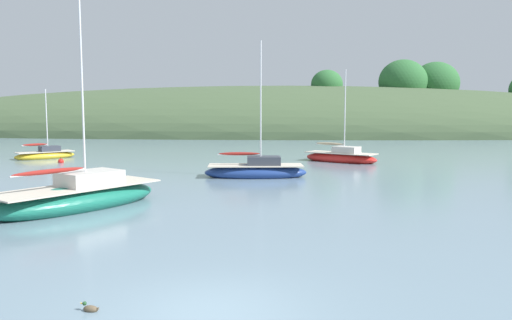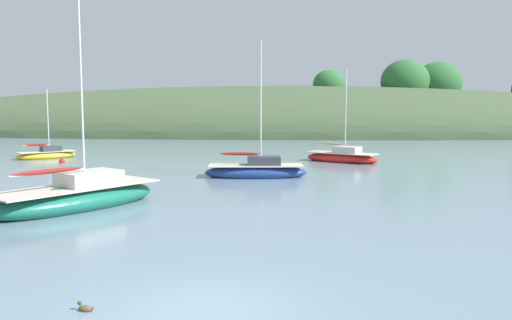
{
  "view_description": "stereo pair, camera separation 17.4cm",
  "coord_description": "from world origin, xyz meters",
  "px_view_note": "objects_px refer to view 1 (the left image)",
  "views": [
    {
      "loc": [
        1.53,
        -10.28,
        4.31
      ],
      "look_at": [
        0.0,
        20.0,
        1.2
      ],
      "focal_mm": 35.42,
      "sensor_mm": 36.0,
      "label": 1
    },
    {
      "loc": [
        1.7,
        -10.27,
        4.31
      ],
      "look_at": [
        0.0,
        20.0,
        1.2
      ],
      "focal_mm": 35.42,
      "sensor_mm": 36.0,
      "label": 2
    }
  ],
  "objects_px": {
    "sailboat_blue_center": "(79,197)",
    "sailboat_white_near": "(341,157)",
    "sailboat_teal_outer": "(256,171)",
    "duck_lead": "(90,309)",
    "mooring_buoy_inner": "(61,161)",
    "sailboat_cream_ketch": "(45,155)"
  },
  "relations": [
    {
      "from": "sailboat_blue_center",
      "to": "sailboat_white_near",
      "type": "distance_m",
      "value": 23.93
    },
    {
      "from": "sailboat_teal_outer",
      "to": "duck_lead",
      "type": "xyz_separation_m",
      "value": [
        -2.48,
        -21.29,
        -0.35
      ]
    },
    {
      "from": "mooring_buoy_inner",
      "to": "duck_lead",
      "type": "bearing_deg",
      "value": -64.97
    },
    {
      "from": "mooring_buoy_inner",
      "to": "duck_lead",
      "type": "height_order",
      "value": "mooring_buoy_inner"
    },
    {
      "from": "sailboat_blue_center",
      "to": "sailboat_teal_outer",
      "type": "relative_size",
      "value": 1.17
    },
    {
      "from": "sailboat_teal_outer",
      "to": "mooring_buoy_inner",
      "type": "relative_size",
      "value": 16.1
    },
    {
      "from": "sailboat_teal_outer",
      "to": "sailboat_white_near",
      "type": "xyz_separation_m",
      "value": [
        6.4,
        9.39,
        -0.02
      ]
    },
    {
      "from": "duck_lead",
      "to": "mooring_buoy_inner",
      "type": "bearing_deg",
      "value": 115.03
    },
    {
      "from": "sailboat_blue_center",
      "to": "duck_lead",
      "type": "relative_size",
      "value": 23.87
    },
    {
      "from": "mooring_buoy_inner",
      "to": "sailboat_blue_center",
      "type": "bearing_deg",
      "value": -63.87
    },
    {
      "from": "sailboat_blue_center",
      "to": "sailboat_teal_outer",
      "type": "xyz_separation_m",
      "value": [
        7.19,
        10.3,
        -0.07
      ]
    },
    {
      "from": "sailboat_blue_center",
      "to": "mooring_buoy_inner",
      "type": "height_order",
      "value": "sailboat_blue_center"
    },
    {
      "from": "sailboat_cream_ketch",
      "to": "sailboat_teal_outer",
      "type": "relative_size",
      "value": 0.7
    },
    {
      "from": "mooring_buoy_inner",
      "to": "sailboat_cream_ketch",
      "type": "bearing_deg",
      "value": 130.1
    },
    {
      "from": "sailboat_blue_center",
      "to": "duck_lead",
      "type": "bearing_deg",
      "value": -66.81
    },
    {
      "from": "sailboat_blue_center",
      "to": "sailboat_cream_ketch",
      "type": "bearing_deg",
      "value": 118.68
    },
    {
      "from": "sailboat_cream_ketch",
      "to": "sailboat_white_near",
      "type": "height_order",
      "value": "sailboat_white_near"
    },
    {
      "from": "sailboat_cream_ketch",
      "to": "duck_lead",
      "type": "height_order",
      "value": "sailboat_cream_ketch"
    },
    {
      "from": "sailboat_blue_center",
      "to": "sailboat_cream_ketch",
      "type": "height_order",
      "value": "sailboat_blue_center"
    },
    {
      "from": "sailboat_white_near",
      "to": "sailboat_cream_ketch",
      "type": "bearing_deg",
      "value": 176.63
    },
    {
      "from": "sailboat_blue_center",
      "to": "duck_lead",
      "type": "xyz_separation_m",
      "value": [
        4.71,
        -10.99,
        -0.41
      ]
    },
    {
      "from": "sailboat_teal_outer",
      "to": "sailboat_white_near",
      "type": "bearing_deg",
      "value": 55.71
    }
  ]
}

